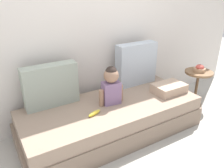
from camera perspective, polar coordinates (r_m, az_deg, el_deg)
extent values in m
plane|color=#B2ADA3|center=(2.82, -0.07, -12.00)|extent=(12.00, 12.00, 0.00)
cube|color=silver|center=(2.81, -6.26, 15.71)|extent=(5.33, 0.10, 2.52)
cube|color=#826C5B|center=(2.75, -0.07, -10.02)|extent=(2.13, 0.87, 0.23)
cube|color=gray|center=(2.65, -0.07, -6.52)|extent=(2.06, 0.85, 0.16)
cube|color=#99A393|center=(2.58, -15.22, -0.38)|extent=(0.60, 0.16, 0.48)
cube|color=#B2BCC6|center=(3.05, 6.12, 5.03)|extent=(0.57, 0.16, 0.56)
cube|color=gray|center=(2.57, -0.19, -2.24)|extent=(0.21, 0.16, 0.26)
sphere|color=#9E755B|center=(2.48, -0.20, 2.22)|extent=(0.17, 0.17, 0.17)
sphere|color=#2D231E|center=(2.47, -0.20, 3.04)|extent=(0.13, 0.13, 0.13)
cylinder|color=#9E755B|center=(2.53, -2.68, -3.55)|extent=(0.06, 0.06, 0.20)
cylinder|color=#9E755B|center=(2.65, 2.18, -2.24)|extent=(0.06, 0.06, 0.20)
ellipsoid|color=yellow|center=(2.40, -4.48, -7.35)|extent=(0.17, 0.10, 0.04)
cube|color=tan|center=(2.95, 14.20, -1.02)|extent=(0.40, 0.28, 0.11)
cylinder|color=brown|center=(3.42, 21.12, 2.77)|extent=(0.39, 0.39, 0.03)
cylinder|color=brown|center=(3.52, 20.49, -1.25)|extent=(0.04, 0.04, 0.50)
cylinder|color=brown|center=(3.62, 19.95, -4.69)|extent=(0.21, 0.21, 0.02)
cylinder|color=tan|center=(3.41, 21.22, 3.39)|extent=(0.16, 0.16, 0.05)
ellipsoid|color=#CC4C42|center=(3.39, 21.32, 4.02)|extent=(0.11, 0.11, 0.07)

